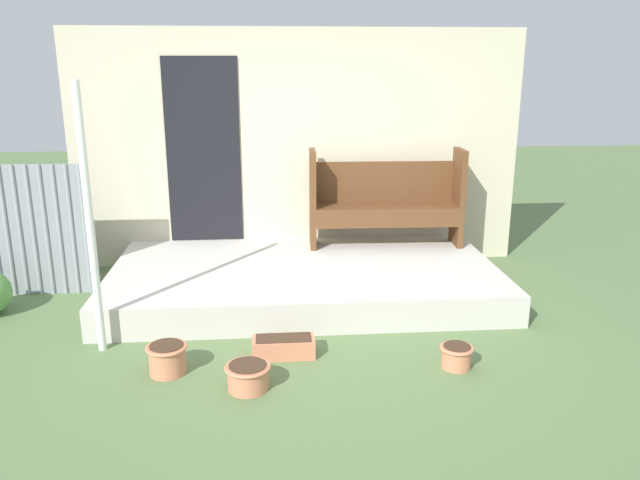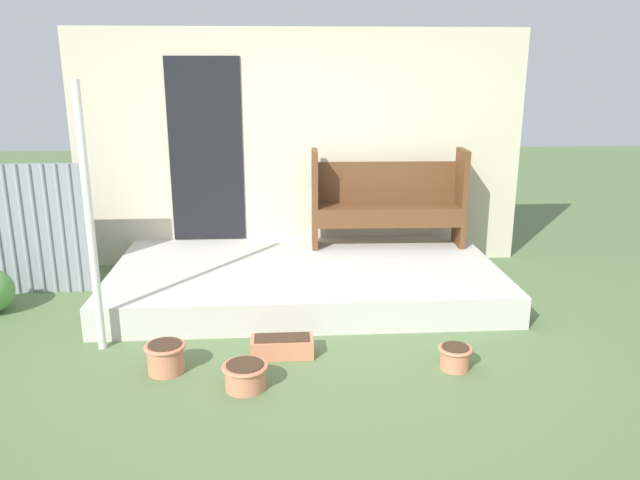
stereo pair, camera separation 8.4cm
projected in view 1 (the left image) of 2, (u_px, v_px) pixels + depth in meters
name	position (u px, v px, depth m)	size (l,w,h in m)	color
ground_plane	(314.00, 336.00, 5.28)	(24.00, 24.00, 0.00)	#5B7547
porch_slab	(304.00, 279.00, 6.23)	(3.78, 2.06, 0.29)	beige
house_wall	(294.00, 150.00, 6.92)	(4.98, 0.08, 2.60)	beige
support_post	(90.00, 223.00, 4.74)	(0.06, 0.06, 2.12)	white
bench	(385.00, 197.00, 6.78)	(1.66, 0.45, 1.05)	brown
flower_pot_left	(167.00, 358.00, 4.62)	(0.31, 0.31, 0.23)	tan
flower_pot_middle	(248.00, 375.00, 4.40)	(0.33, 0.33, 0.19)	tan
flower_pot_right	(456.00, 355.00, 4.71)	(0.26, 0.26, 0.18)	tan
planter_box_rect	(284.00, 347.00, 4.90)	(0.49, 0.21, 0.16)	tan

